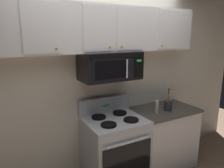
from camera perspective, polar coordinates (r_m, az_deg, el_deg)
name	(u,v)px	position (r m, az deg, el deg)	size (l,w,h in m)	color
back_wall	(102,80)	(2.98, -2.77, 1.14)	(5.20, 0.10, 2.70)	silver
stove_range	(114,150)	(2.99, 0.63, -16.96)	(0.76, 0.69, 1.12)	#B7BABF
over_range_microwave	(110,66)	(2.72, -0.52, 4.84)	(0.76, 0.43, 0.35)	black
upper_cabinets	(109,29)	(2.72, -0.85, 14.34)	(2.50, 0.36, 0.55)	silver
counter_segment	(162,136)	(3.44, 13.22, -13.37)	(0.93, 0.65, 0.90)	silver
utensil_crock_charcoal	(168,104)	(3.19, 14.58, -5.19)	(0.11, 0.11, 0.38)	#2D2D33
salt_shaker	(171,99)	(3.58, 15.27, -3.81)	(0.05, 0.05, 0.11)	white
pepper_mill	(157,107)	(3.04, 11.82, -5.96)	(0.05, 0.05, 0.18)	#B7B2A8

